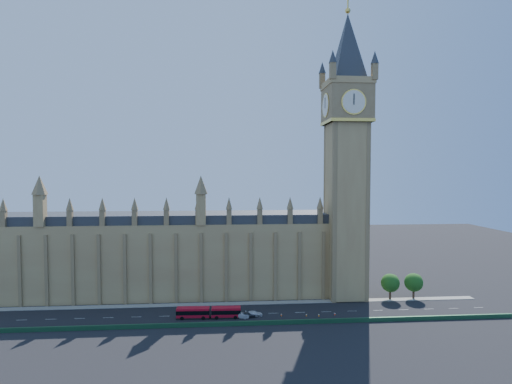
{
  "coord_description": "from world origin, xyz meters",
  "views": [
    {
      "loc": [
        -2.26,
        -116.15,
        41.41
      ],
      "look_at": [
        7.55,
        10.0,
        35.7
      ],
      "focal_mm": 28.0,
      "sensor_mm": 36.0,
      "label": 1
    }
  ],
  "objects": [
    {
      "name": "elizabeth_tower",
      "position": [
        38.0,
        13.99,
        54.56
      ],
      "size": [
        20.59,
        20.59,
        105.0
      ],
      "color": "#9E7A4C",
      "rests_on": "ground"
    },
    {
      "name": "kerb_north",
      "position": [
        0.0,
        9.5,
        0.08
      ],
      "size": [
        160.0,
        3.0,
        0.16
      ],
      "primitive_type": "cube",
      "color": "gray",
      "rests_on": "ground"
    },
    {
      "name": "cone_d",
      "position": [
        24.84,
        -3.63,
        0.38
      ],
      "size": [
        0.64,
        0.64,
        0.77
      ],
      "rotation": [
        0.0,
        0.0,
        -0.42
      ],
      "color": "black",
      "rests_on": "ground"
    },
    {
      "name": "bridge_parapet",
      "position": [
        0.0,
        -9.0,
        0.6
      ],
      "size": [
        160.0,
        0.6,
        1.2
      ],
      "primitive_type": "cube",
      "color": "#1E4C2D",
      "rests_on": "ground"
    },
    {
      "name": "car_silver",
      "position": [
        2.0,
        -3.39,
        0.81
      ],
      "size": [
        5.13,
        2.39,
        1.63
      ],
      "primitive_type": "imported",
      "rotation": [
        0.0,
        0.0,
        1.43
      ],
      "color": "#A3A7AB",
      "rests_on": "ground"
    },
    {
      "name": "cone_c",
      "position": [
        29.79,
        -2.91,
        0.37
      ],
      "size": [
        0.61,
        0.61,
        0.74
      ],
      "rotation": [
        0.0,
        0.0,
        -0.4
      ],
      "color": "black",
      "rests_on": "ground"
    },
    {
      "name": "red_bus",
      "position": [
        -7.08,
        -2.56,
        1.64
      ],
      "size": [
        18.43,
        3.47,
        3.12
      ],
      "rotation": [
        0.0,
        0.0,
        -0.03
      ],
      "color": "#B90C21",
      "rests_on": "ground"
    },
    {
      "name": "ground",
      "position": [
        0.0,
        0.0,
        0.0
      ],
      "size": [
        400.0,
        400.0,
        0.0
      ],
      "primitive_type": "plane",
      "color": "black",
      "rests_on": "ground"
    },
    {
      "name": "tree_east_near",
      "position": [
        52.22,
        10.08,
        5.64
      ],
      "size": [
        6.0,
        6.0,
        8.5
      ],
      "color": "#382619",
      "rests_on": "ground"
    },
    {
      "name": "palace_westminster",
      "position": [
        -25.0,
        22.0,
        13.86
      ],
      "size": [
        120.0,
        20.0,
        28.0
      ],
      "color": "#9E7A4C",
      "rests_on": "ground"
    },
    {
      "name": "car_white",
      "position": [
        6.0,
        -2.05,
        0.73
      ],
      "size": [
        5.09,
        2.17,
        1.47
      ],
      "primitive_type": "imported",
      "rotation": [
        0.0,
        0.0,
        1.59
      ],
      "color": "silver",
      "rests_on": "ground"
    },
    {
      "name": "cone_b",
      "position": [
        21.25,
        -3.25,
        0.37
      ],
      "size": [
        0.58,
        0.58,
        0.74
      ],
      "rotation": [
        0.0,
        0.0,
        0.27
      ],
      "color": "black",
      "rests_on": "ground"
    },
    {
      "name": "cone_a",
      "position": [
        14.0,
        -2.53,
        0.36
      ],
      "size": [
        0.55,
        0.55,
        0.73
      ],
      "rotation": [
        0.0,
        0.0,
        0.23
      ],
      "color": "black",
      "rests_on": "ground"
    },
    {
      "name": "car_grey",
      "position": [
        4.14,
        -2.85,
        0.76
      ],
      "size": [
        4.66,
        2.3,
        1.53
      ],
      "primitive_type": "imported",
      "rotation": [
        0.0,
        0.0,
        1.68
      ],
      "color": "#393B40",
      "rests_on": "ground"
    },
    {
      "name": "tree_east_far",
      "position": [
        60.22,
        10.08,
        5.64
      ],
      "size": [
        6.0,
        6.0,
        8.5
      ],
      "color": "#382619",
      "rests_on": "ground"
    }
  ]
}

